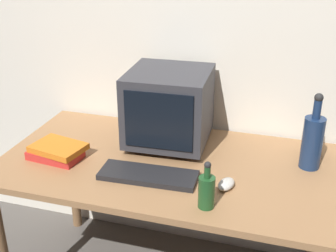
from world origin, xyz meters
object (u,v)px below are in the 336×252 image
book_stack (57,151)px  computer_mouse (226,184)px  bottle_short (207,190)px  keyboard (148,175)px  metal_canister (312,139)px  crt_monitor (169,107)px  bottle_tall (312,140)px

book_stack → computer_mouse: bearing=-2.2°
computer_mouse → bottle_short: bottle_short is taller
computer_mouse → keyboard: bearing=-164.0°
keyboard → metal_canister: bearing=30.6°
crt_monitor → bottle_tall: 0.67m
computer_mouse → bottle_short: size_ratio=0.51×
computer_mouse → bottle_tall: (0.32, 0.28, 0.11)m
keyboard → bottle_short: bearing=-28.7°
bottle_short → book_stack: size_ratio=0.73×
keyboard → bottle_tall: bearing=21.7°
bottle_short → bottle_tall: bearing=49.1°
crt_monitor → keyboard: crt_monitor is taller
book_stack → crt_monitor: bearing=33.1°
keyboard → bottle_tall: size_ratio=1.20×
crt_monitor → keyboard: 0.39m
bottle_short → book_stack: bearing=166.1°
bottle_tall → bottle_short: size_ratio=1.78×
metal_canister → bottle_tall: bearing=-93.0°
bottle_tall → metal_canister: (0.01, 0.14, -0.06)m
computer_mouse → bottle_short: 0.17m
book_stack → metal_canister: size_ratio=1.80×
bottle_tall → bottle_short: bottle_tall is taller
crt_monitor → book_stack: 0.56m
crt_monitor → bottle_tall: size_ratio=1.15×
metal_canister → computer_mouse: bearing=-128.5°
crt_monitor → bottle_short: (0.29, -0.48, -0.12)m
bottle_tall → book_stack: 1.15m
bottle_short → book_stack: bottle_short is taller
crt_monitor → computer_mouse: bearing=-43.6°
bottle_short → book_stack: (-0.74, 0.18, -0.04)m
book_stack → metal_canister: bearing=18.9°
bottle_tall → book_stack: bottle_tall is taller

